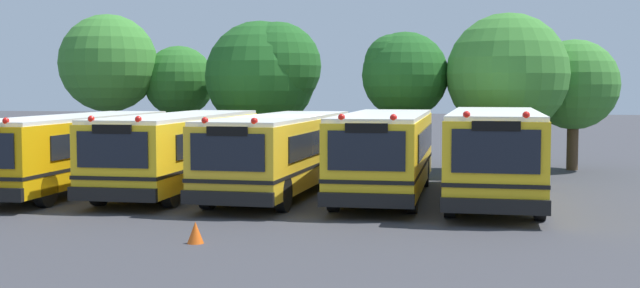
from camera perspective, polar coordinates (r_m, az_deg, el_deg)
The scene contains 13 objects.
ground_plane at distance 25.75m, azimuth -2.96°, elevation -3.51°, with size 160.00×160.00×0.00m, color #38383D.
school_bus_0 at distance 27.91m, azimuth -16.76°, elevation -0.30°, with size 2.69×10.83×2.56m.
school_bus_1 at distance 26.85m, azimuth -9.74°, elevation -0.30°, with size 2.69×10.44×2.61m.
school_bus_2 at distance 25.74m, azimuth -2.72°, elevation -0.45°, with size 2.65×10.51×2.60m.
school_bus_3 at distance 24.96m, azimuth 4.57°, elevation -0.49°, with size 2.66×9.47×2.69m.
school_bus_4 at distance 24.58m, azimuth 12.11°, elevation -0.52°, with size 2.62×9.84×2.79m.
tree_0 at distance 37.55m, azimuth -14.60°, elevation 5.44°, with size 4.33×4.33×6.59m.
tree_1 at distance 37.55m, azimuth -9.90°, elevation 4.39°, with size 3.22×3.22×5.23m.
tree_2 at distance 34.97m, azimuth -3.80°, elevation 4.98°, with size 5.02×4.74×6.20m.
tree_3 at distance 32.97m, azimuth 5.78°, elevation 4.97°, with size 3.49×3.49×5.59m.
tree_4 at distance 32.62m, azimuth 12.95°, elevation 4.87°, with size 4.74×4.74×6.24m.
tree_5 at distance 34.47m, azimuth 16.92°, elevation 3.96°, with size 4.04×3.65×5.29m.
traffic_cone at distance 17.84m, azimuth -8.71°, elevation -6.14°, with size 0.36×0.36×0.47m, color #EA5914.
Camera 1 is at (6.49, -24.69, 3.36)m, focal length 45.75 mm.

